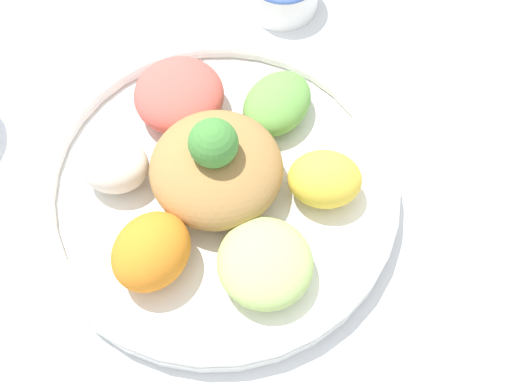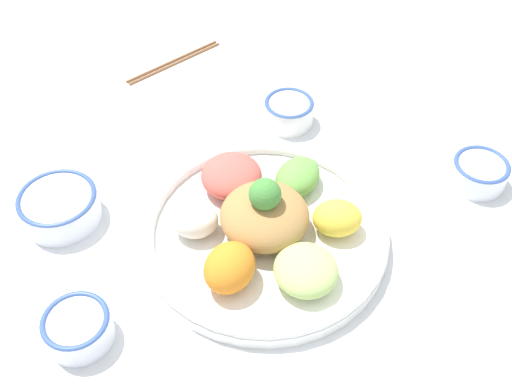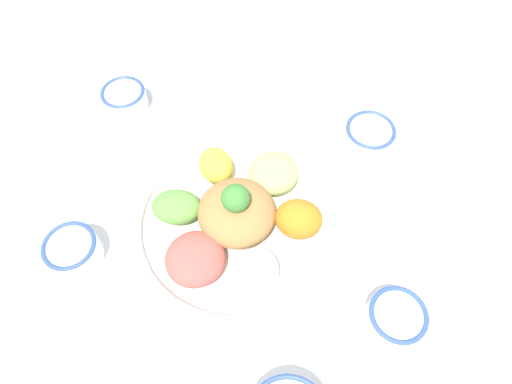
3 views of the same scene
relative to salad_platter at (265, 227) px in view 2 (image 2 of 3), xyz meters
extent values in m
plane|color=white|center=(0.00, -0.03, -0.03)|extent=(2.40, 2.40, 0.00)
cylinder|color=white|center=(0.00, 0.00, -0.02)|extent=(0.35, 0.35, 0.02)
torus|color=white|center=(0.00, 0.00, 0.00)|extent=(0.35, 0.35, 0.02)
ellipsoid|color=orange|center=(0.03, 0.09, 0.02)|extent=(0.08, 0.09, 0.06)
ellipsoid|color=#B7DB7A|center=(-0.06, 0.07, 0.01)|extent=(0.12, 0.12, 0.04)
ellipsoid|color=yellow|center=(-0.10, -0.02, 0.02)|extent=(0.08, 0.07, 0.05)
ellipsoid|color=#6BAD4C|center=(-0.03, -0.09, 0.01)|extent=(0.09, 0.10, 0.04)
ellipsoid|color=#E55B51|center=(0.06, -0.07, 0.02)|extent=(0.13, 0.13, 0.05)
ellipsoid|color=white|center=(0.10, 0.02, 0.02)|extent=(0.07, 0.07, 0.05)
ellipsoid|color=#AD7F47|center=(0.00, 0.00, 0.02)|extent=(0.12, 0.12, 0.06)
sphere|color=#478E3D|center=(0.00, 0.00, 0.07)|extent=(0.04, 0.04, 0.04)
cylinder|color=white|center=(0.30, 0.01, -0.01)|extent=(0.11, 0.11, 0.04)
torus|color=#38569E|center=(0.30, 0.01, 0.01)|extent=(0.11, 0.11, 0.01)
cylinder|color=#5B3319|center=(0.30, 0.01, 0.01)|extent=(0.09, 0.09, 0.00)
cylinder|color=white|center=(-0.31, -0.17, -0.01)|extent=(0.09, 0.09, 0.04)
torus|color=#38569E|center=(-0.31, -0.17, 0.01)|extent=(0.09, 0.09, 0.01)
cylinder|color=maroon|center=(-0.31, -0.17, 0.01)|extent=(0.07, 0.07, 0.00)
cylinder|color=white|center=(0.00, -0.26, -0.01)|extent=(0.08, 0.08, 0.04)
torus|color=#38569E|center=(0.00, -0.26, 0.01)|extent=(0.08, 0.08, 0.01)
cylinder|color=white|center=(0.00, -0.26, 0.01)|extent=(0.07, 0.07, 0.00)
cylinder|color=white|center=(0.20, 0.19, -0.01)|extent=(0.08, 0.08, 0.04)
torus|color=#38569E|center=(0.20, 0.19, 0.01)|extent=(0.08, 0.08, 0.01)
cylinder|color=white|center=(0.20, 0.19, 0.01)|extent=(0.07, 0.07, 0.00)
cylinder|color=brown|center=(0.24, -0.40, -0.02)|extent=(0.14, 0.16, 0.01)
cylinder|color=brown|center=(0.25, -0.40, -0.02)|extent=(0.14, 0.16, 0.01)
cube|color=white|center=(0.05, -0.50, -0.03)|extent=(0.04, 0.09, 0.01)
ellipsoid|color=white|center=(0.03, -0.45, -0.03)|extent=(0.05, 0.05, 0.01)
camera|label=1|loc=(-0.10, 0.25, 0.50)|focal=42.00mm
camera|label=2|loc=(-0.08, 0.53, 0.65)|focal=42.00mm
camera|label=3|loc=(0.32, -0.03, 0.61)|focal=30.00mm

